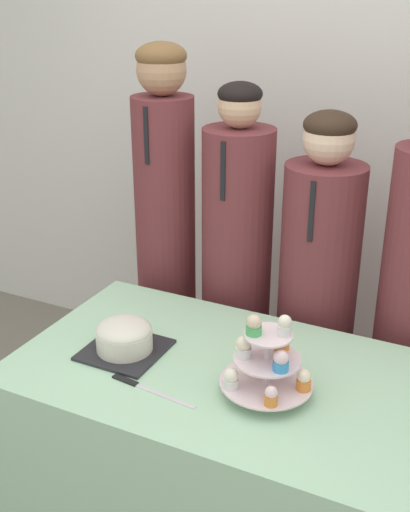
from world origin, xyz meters
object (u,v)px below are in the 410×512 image
at_px(round_cake, 124,337).
at_px(student_2, 316,308).
at_px(student_1, 236,282).
at_px(cupcake_stand, 267,361).
at_px(student_0, 166,248).
at_px(cake_knife, 139,386).

relative_size(round_cake, student_2, 0.17).
bearing_deg(student_1, round_cake, -99.32).
distance_m(cupcake_stand, student_2, 0.70).
height_order(cupcake_stand, student_2, student_2).
distance_m(student_0, student_1, 0.34).
bearing_deg(round_cake, student_2, 55.88).
bearing_deg(student_2, student_1, -180.00).
bearing_deg(student_0, round_cake, -71.88).
height_order(round_cake, cupcake_stand, cupcake_stand).
xyz_separation_m(round_cake, cupcake_stand, (0.50, -0.01, 0.06)).
distance_m(round_cake, student_0, 0.70).
distance_m(student_1, student_2, 0.35).
xyz_separation_m(cupcake_stand, student_1, (-0.39, 0.68, -0.13)).
height_order(student_0, student_1, student_0).
distance_m(student_0, student_2, 0.68).
bearing_deg(student_0, student_1, -0.00).
bearing_deg(student_1, cake_knife, -87.29).
height_order(round_cake, student_2, student_2).
distance_m(round_cake, cake_knife, 0.22).
relative_size(cupcake_stand, student_1, 0.18).
height_order(round_cake, student_1, student_1).
bearing_deg(student_1, student_2, 0.00).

